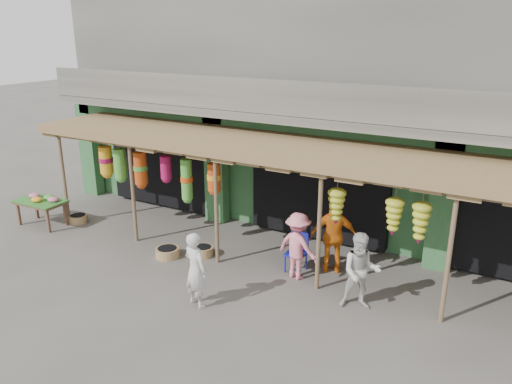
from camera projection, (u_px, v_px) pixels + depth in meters
The scene contains 12 objects.
ground at pixel (279, 273), 11.12m from camera, with size 80.00×80.00×0.00m, color #514C47.
building at pixel (359, 96), 14.08m from camera, with size 16.40×6.80×7.00m.
awning at pixel (290, 153), 11.04m from camera, with size 14.00×2.70×2.79m.
flower_table at pixel (41, 202), 13.65m from camera, with size 1.43×0.87×0.84m.
blue_chair at pixel (297, 250), 11.16m from camera, with size 0.43×0.44×0.88m.
basket_left at pixel (78, 219), 14.01m from camera, with size 0.51×0.51×0.21m, color olive.
basket_mid at pixel (167, 252), 11.90m from camera, with size 0.57×0.57×0.22m, color olive.
basket_right at pixel (203, 251), 11.96m from camera, with size 0.49×0.49×0.22m, color olive.
person_front at pixel (196, 270), 9.63m from camera, with size 0.56×0.37×1.54m, color silver.
person_right at pixel (361, 271), 9.55m from camera, with size 0.75×0.59×1.55m, color beige.
person_vendor at pixel (334, 236), 10.95m from camera, with size 1.01×0.42×1.73m, color orange.
person_shopper at pixel (298, 246), 10.72m from camera, with size 0.97×0.56×1.50m, color pink.
Camera 1 is at (4.49, -8.93, 5.23)m, focal length 35.00 mm.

